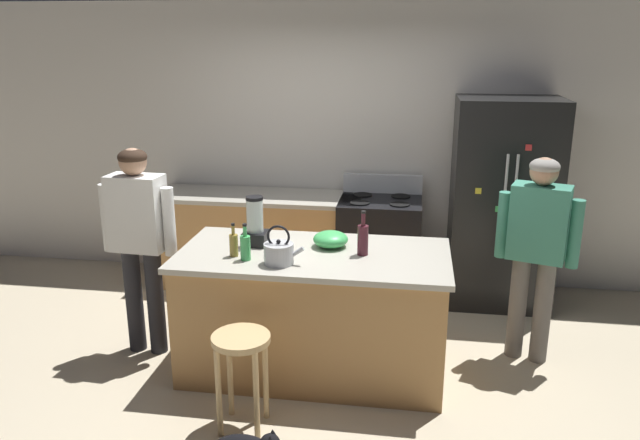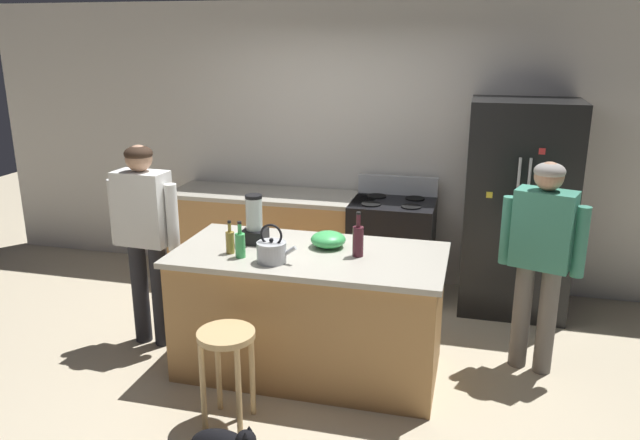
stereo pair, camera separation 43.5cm
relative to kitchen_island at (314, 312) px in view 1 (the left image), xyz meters
The scene contains 15 objects.
ground_plane 0.46m from the kitchen_island, ahead, with size 14.00×14.00×0.00m, color beige.
back_wall 2.14m from the kitchen_island, 90.00° to the left, with size 8.00×0.10×2.70m, color silver.
kitchen_island is the anchor object (origin of this frame).
back_counter_run 1.74m from the kitchen_island, 117.30° to the left, with size 2.00×0.64×0.91m.
refrigerator 2.15m from the kitchen_island, 45.56° to the left, with size 0.90×0.73×1.87m.
stove_range 1.57m from the kitchen_island, 75.98° to the left, with size 0.76×0.65×1.09m.
person_by_island_left 1.43m from the kitchen_island, behind, with size 0.59×0.24×1.60m.
person_by_sink_right 1.70m from the kitchen_island, 14.65° to the left, with size 0.59×0.33×1.56m.
bar_stool 0.84m from the kitchen_island, 112.45° to the right, with size 0.36×0.36×0.63m.
blender_appliance 0.76m from the kitchen_island, 166.92° to the left, with size 0.17×0.17×0.36m.
bottle_vinegar 0.77m from the kitchen_island, 163.82° to the right, with size 0.06×0.06×0.24m.
bottle_wine 0.67m from the kitchen_island, ahead, with size 0.08×0.08×0.32m.
bottle_soda 0.73m from the kitchen_island, 153.51° to the right, with size 0.07×0.07×0.26m.
mixing_bowl 0.54m from the kitchen_island, 54.65° to the left, with size 0.25×0.25×0.11m, color #3FB259.
tea_kettle 0.62m from the kitchen_island, 127.22° to the right, with size 0.28×0.20×0.27m.
Camera 1 is at (0.67, -4.03, 2.37)m, focal length 34.69 mm.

